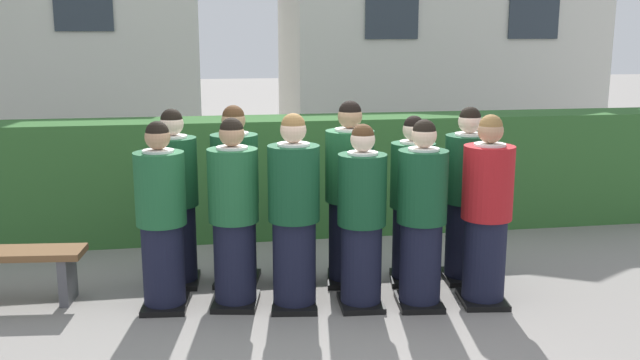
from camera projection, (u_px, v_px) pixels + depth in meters
name	position (u px, v px, depth m)	size (l,w,h in m)	color
ground_plane	(326.00, 305.00, 6.16)	(60.00, 60.00, 0.00)	gray
student_front_row_0	(161.00, 221.00, 5.95)	(0.42, 0.49, 1.62)	black
student_front_row_1	(234.00, 218.00, 6.01)	(0.46, 0.53, 1.64)	black
student_front_row_2	(294.00, 217.00, 5.97)	(0.45, 0.53, 1.68)	black
student_front_row_3	(362.00, 221.00, 5.99)	(0.41, 0.51, 1.59)	black
student_front_row_4	(422.00, 219.00, 6.00)	(0.43, 0.50, 1.62)	black
student_in_red_blazer	(486.00, 215.00, 6.06)	(0.44, 0.55, 1.66)	black
student_rear_row_0	(175.00, 202.00, 6.52)	(0.43, 0.53, 1.65)	black
student_rear_row_1	(235.00, 200.00, 6.56)	(0.48, 0.55, 1.68)	black
student_rear_row_2	(295.00, 206.00, 6.56)	(0.41, 0.51, 1.57)	black
student_rear_row_3	(349.00, 198.00, 6.56)	(0.48, 0.56, 1.72)	black
student_rear_row_4	(412.00, 204.00, 6.60)	(0.45, 0.52, 1.58)	black
student_rear_row_5	(466.00, 199.00, 6.63)	(0.43, 0.54, 1.66)	black
hedge	(291.00, 176.00, 8.25)	(9.41, 0.70, 1.36)	#33662D
wooden_bench	(2.00, 265.00, 6.14)	(1.43, 0.50, 0.48)	brown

